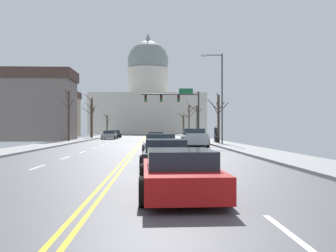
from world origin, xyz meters
name	(u,v)px	position (x,y,z in m)	size (l,w,h in m)	color
ground	(138,146)	(0.00, 0.00, 0.02)	(20.00, 180.00, 0.20)	#505055
signal_gantry	(178,103)	(4.80, 16.69, 5.12)	(7.91, 0.41, 6.90)	#28282D
street_lamp_right	(220,91)	(7.95, 2.26, 5.30)	(2.17, 0.24, 8.86)	#333338
capitol_building	(148,103)	(0.00, 80.99, 9.37)	(32.57, 22.82, 30.31)	beige
sedan_near_00	(155,137)	(1.67, 13.23, 0.53)	(2.14, 4.51, 1.11)	black
sedan_near_01	(156,138)	(1.70, 6.78, 0.59)	(2.07, 4.37, 1.25)	#9EA3A8
pickup_truck_near_02	(194,138)	(5.25, 0.20, 0.72)	(2.48, 5.56, 1.61)	#ADB2B7
sedan_near_03	(157,142)	(1.74, -5.52, 0.56)	(1.93, 4.36, 1.19)	#1E7247
sedan_near_04	(160,146)	(1.78, -12.98, 0.61)	(2.16, 4.37, 1.32)	#9EA3A8
sedan_near_05	(166,155)	(1.91, -19.62, 0.57)	(2.08, 4.41, 1.20)	black
sedan_near_06	(179,173)	(2.02, -25.91, 0.54)	(2.06, 4.73, 1.13)	#B71414
sedan_oncoming_00	(110,135)	(-5.02, 22.20, 0.60)	(2.18, 4.51, 1.30)	#9EA3A8
sedan_oncoming_01	(115,134)	(-5.08, 30.86, 0.61)	(2.22, 4.66, 1.30)	black
flank_building_00	(52,114)	(-18.01, 39.94, 4.48)	(9.42, 10.36, 8.87)	tan
flank_building_01	(31,114)	(-17.25, 24.61, 3.79)	(9.86, 10.02, 7.48)	#B2A38E
flank_building_02	(23,105)	(-15.58, 15.59, 4.65)	(13.45, 6.40, 9.21)	slate
bare_tree_00	(189,119)	(7.93, 33.80, 3.30)	(2.50, 2.17, 6.59)	#4C3D2D
bare_tree_01	(91,119)	(-8.92, 29.36, 3.18)	(1.86, 2.38, 6.28)	brown
bare_tree_02	(183,124)	(8.35, 51.77, 2.53)	(2.60, 2.47, 5.02)	#4C3D2D
bare_tree_03	(107,124)	(-8.39, 47.77, 2.45)	(1.56, 2.17, 4.65)	#423328
bare_tree_04	(198,121)	(7.89, 20.37, 2.71)	(1.85, 2.28, 4.86)	brown
bare_tree_05	(69,115)	(-8.67, 11.12, 3.28)	(1.75, 2.06, 6.18)	#423328
bare_tree_06	(218,117)	(8.10, 3.81, 2.82)	(2.09, 2.44, 5.24)	#423328
bare_tree_07	(92,117)	(-8.03, 24.83, 3.45)	(1.91, 2.23, 6.80)	#423328
pedestrian_00	(216,133)	(8.28, 6.53, 1.11)	(0.35, 0.34, 1.75)	black
bicycle_parked	(217,140)	(7.99, 3.89, 0.49)	(0.12, 1.77, 0.85)	black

